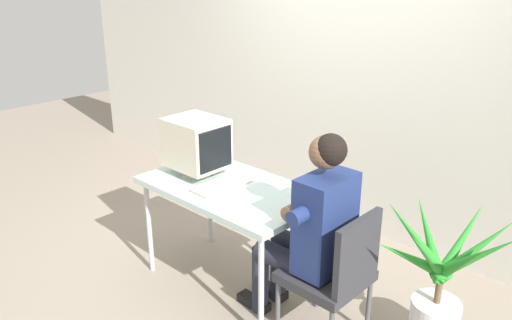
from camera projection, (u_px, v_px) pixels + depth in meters
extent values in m
plane|color=gray|center=(232.00, 282.00, 3.76)|extent=(12.00, 12.00, 0.00)
cube|color=silver|center=(387.00, 56.00, 3.99)|extent=(8.00, 0.10, 3.00)
cylinder|color=#B7B7BC|center=(149.00, 227.00, 3.79)|extent=(0.04, 0.04, 0.72)
cylinder|color=#B7B7BC|center=(261.00, 289.00, 3.07)|extent=(0.04, 0.04, 0.72)
cylinder|color=#B7B7BC|center=(210.00, 202.00, 4.19)|extent=(0.04, 0.04, 0.72)
cylinder|color=#B7B7BC|center=(321.00, 251.00, 3.48)|extent=(0.04, 0.04, 0.72)
cube|color=silver|center=(231.00, 189.00, 3.50)|extent=(1.24, 0.71, 0.04)
cylinder|color=beige|center=(197.00, 172.00, 3.70)|extent=(0.23, 0.23, 0.02)
cylinder|color=beige|center=(197.00, 168.00, 3.69)|extent=(0.06, 0.06, 0.04)
cube|color=beige|center=(196.00, 143.00, 3.62)|extent=(0.39, 0.33, 0.34)
cube|color=black|center=(216.00, 149.00, 3.49)|extent=(0.01, 0.28, 0.28)
cube|color=beige|center=(223.00, 185.00, 3.48)|extent=(0.18, 0.44, 0.02)
cube|color=beige|center=(223.00, 183.00, 3.48)|extent=(0.15, 0.40, 0.01)
cylinder|color=#4C4C51|center=(278.00, 308.00, 3.17)|extent=(0.03, 0.03, 0.39)
cylinder|color=#4C4C51|center=(317.00, 281.00, 3.44)|extent=(0.03, 0.03, 0.39)
cylinder|color=#4C4C51|center=(368.00, 307.00, 3.18)|extent=(0.03, 0.03, 0.39)
cube|color=#2D2D33|center=(325.00, 276.00, 3.10)|extent=(0.45, 0.45, 0.06)
cube|color=#2D2D33|center=(357.00, 253.00, 2.88)|extent=(0.04, 0.41, 0.42)
cube|color=navy|center=(325.00, 224.00, 2.99)|extent=(0.22, 0.37, 0.59)
sphere|color=brown|center=(326.00, 152.00, 2.85)|extent=(0.19, 0.19, 0.19)
sphere|color=black|center=(330.00, 150.00, 2.82)|extent=(0.18, 0.18, 0.18)
cylinder|color=#262838|center=(286.00, 260.00, 3.17)|extent=(0.42, 0.14, 0.14)
cylinder|color=#262838|center=(304.00, 249.00, 3.29)|extent=(0.42, 0.14, 0.14)
cylinder|color=#262838|center=(260.00, 280.00, 3.38)|extent=(0.11, 0.11, 0.47)
cylinder|color=#262838|center=(278.00, 269.00, 3.51)|extent=(0.11, 0.11, 0.47)
cube|color=black|center=(254.00, 302.00, 3.49)|extent=(0.24, 0.09, 0.06)
cube|color=black|center=(271.00, 290.00, 3.62)|extent=(0.24, 0.09, 0.06)
cylinder|color=navy|center=(300.00, 215.00, 2.81)|extent=(0.09, 0.14, 0.09)
cylinder|color=navy|center=(344.00, 192.00, 3.10)|extent=(0.09, 0.14, 0.09)
cylinder|color=brown|center=(306.00, 205.00, 3.05)|extent=(0.09, 0.37, 0.09)
cylinder|color=brown|center=(439.00, 287.00, 3.02)|extent=(0.04, 0.04, 0.21)
cone|color=#278528|center=(474.00, 258.00, 2.84)|extent=(0.46, 0.13, 0.43)
cone|color=#278528|center=(474.00, 251.00, 2.92)|extent=(0.38, 0.34, 0.46)
cone|color=#278528|center=(461.00, 241.00, 3.03)|extent=(0.13, 0.47, 0.42)
cone|color=#278528|center=(429.00, 238.00, 3.11)|extent=(0.41, 0.36, 0.42)
cone|color=#278528|center=(418.00, 240.00, 3.03)|extent=(0.46, 0.11, 0.43)
cone|color=#278528|center=(412.00, 259.00, 2.92)|extent=(0.32, 0.46, 0.38)
cone|color=#278528|center=(429.00, 257.00, 2.84)|extent=(0.13, 0.44, 0.45)
cone|color=#278528|center=(460.00, 264.00, 2.79)|extent=(0.38, 0.32, 0.46)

